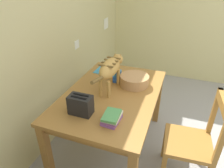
{
  "coord_description": "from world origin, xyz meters",
  "views": [
    {
      "loc": [
        -1.61,
        0.8,
        1.81
      ],
      "look_at": [
        0.05,
        1.41,
        0.82
      ],
      "focal_mm": 32.72,
      "sensor_mm": 36.0,
      "label": 1
    }
  ],
  "objects_px": {
    "toaster": "(81,105)",
    "wooden_chair_far": "(193,142)",
    "book_stack": "(112,117)",
    "coffee_mug": "(118,74)",
    "dining_table": "(112,100)",
    "cat": "(111,68)",
    "wicker_basket": "(134,80)",
    "magazine": "(105,70)",
    "saucer_bowl": "(118,78)"
  },
  "relations": [
    {
      "from": "toaster",
      "to": "wooden_chair_far",
      "type": "bearing_deg",
      "value": -73.65
    },
    {
      "from": "magazine",
      "to": "book_stack",
      "type": "height_order",
      "value": "book_stack"
    },
    {
      "from": "wicker_basket",
      "to": "coffee_mug",
      "type": "bearing_deg",
      "value": 74.44
    },
    {
      "from": "saucer_bowl",
      "to": "wooden_chair_far",
      "type": "height_order",
      "value": "wooden_chair_far"
    },
    {
      "from": "magazine",
      "to": "book_stack",
      "type": "distance_m",
      "value": 0.99
    },
    {
      "from": "cat",
      "to": "coffee_mug",
      "type": "bearing_deg",
      "value": 90.0
    },
    {
      "from": "magazine",
      "to": "wooden_chair_far",
      "type": "bearing_deg",
      "value": -116.5
    },
    {
      "from": "dining_table",
      "to": "wooden_chair_far",
      "type": "height_order",
      "value": "wooden_chair_far"
    },
    {
      "from": "book_stack",
      "to": "wooden_chair_far",
      "type": "height_order",
      "value": "wooden_chair_far"
    },
    {
      "from": "toaster",
      "to": "magazine",
      "type": "bearing_deg",
      "value": 8.5
    },
    {
      "from": "magazine",
      "to": "dining_table",
      "type": "bearing_deg",
      "value": -148.52
    },
    {
      "from": "toaster",
      "to": "coffee_mug",
      "type": "bearing_deg",
      "value": -7.49
    },
    {
      "from": "saucer_bowl",
      "to": "book_stack",
      "type": "bearing_deg",
      "value": -164.68
    },
    {
      "from": "dining_table",
      "to": "cat",
      "type": "xyz_separation_m",
      "value": [
        0.07,
        0.04,
        0.32
      ]
    },
    {
      "from": "coffee_mug",
      "to": "toaster",
      "type": "height_order",
      "value": "toaster"
    },
    {
      "from": "dining_table",
      "to": "wooden_chair_far",
      "type": "distance_m",
      "value": 0.86
    },
    {
      "from": "coffee_mug",
      "to": "toaster",
      "type": "xyz_separation_m",
      "value": [
        -0.71,
        0.09,
        0.02
      ]
    },
    {
      "from": "magazine",
      "to": "wooden_chair_far",
      "type": "xyz_separation_m",
      "value": [
        -0.6,
        -1.1,
        -0.28
      ]
    },
    {
      "from": "wicker_basket",
      "to": "toaster",
      "type": "height_order",
      "value": "toaster"
    },
    {
      "from": "saucer_bowl",
      "to": "coffee_mug",
      "type": "xyz_separation_m",
      "value": [
        0.0,
        0.0,
        0.06
      ]
    },
    {
      "from": "book_stack",
      "to": "toaster",
      "type": "distance_m",
      "value": 0.29
    },
    {
      "from": "book_stack",
      "to": "magazine",
      "type": "bearing_deg",
      "value": 25.2
    },
    {
      "from": "cat",
      "to": "coffee_mug",
      "type": "xyz_separation_m",
      "value": [
        0.22,
        -0.0,
        -0.17
      ]
    },
    {
      "from": "toaster",
      "to": "wooden_chair_far",
      "type": "distance_m",
      "value": 1.07
    },
    {
      "from": "dining_table",
      "to": "coffee_mug",
      "type": "bearing_deg",
      "value": 7.86
    },
    {
      "from": "book_stack",
      "to": "wooden_chair_far",
      "type": "relative_size",
      "value": 0.22
    },
    {
      "from": "wooden_chair_far",
      "to": "cat",
      "type": "bearing_deg",
      "value": 72.74
    },
    {
      "from": "coffee_mug",
      "to": "magazine",
      "type": "distance_m",
      "value": 0.29
    },
    {
      "from": "coffee_mug",
      "to": "magazine",
      "type": "xyz_separation_m",
      "value": [
        0.18,
        0.22,
        -0.07
      ]
    },
    {
      "from": "cat",
      "to": "wicker_basket",
      "type": "bearing_deg",
      "value": 38.25
    },
    {
      "from": "magazine",
      "to": "coffee_mug",
      "type": "bearing_deg",
      "value": -125.84
    },
    {
      "from": "cat",
      "to": "saucer_bowl",
      "type": "bearing_deg",
      "value": 90.0
    },
    {
      "from": "coffee_mug",
      "to": "book_stack",
      "type": "distance_m",
      "value": 0.75
    },
    {
      "from": "coffee_mug",
      "to": "book_stack",
      "type": "relative_size",
      "value": 0.65
    },
    {
      "from": "book_stack",
      "to": "wicker_basket",
      "type": "relative_size",
      "value": 0.66
    },
    {
      "from": "magazine",
      "to": "wicker_basket",
      "type": "relative_size",
      "value": 0.82
    },
    {
      "from": "book_stack",
      "to": "toaster",
      "type": "relative_size",
      "value": 1.02
    },
    {
      "from": "toaster",
      "to": "wooden_chair_far",
      "type": "relative_size",
      "value": 0.22
    },
    {
      "from": "dining_table",
      "to": "cat",
      "type": "distance_m",
      "value": 0.33
    },
    {
      "from": "wicker_basket",
      "to": "wooden_chair_far",
      "type": "bearing_deg",
      "value": -118.79
    },
    {
      "from": "wooden_chair_far",
      "to": "coffee_mug",
      "type": "bearing_deg",
      "value": 59.82
    },
    {
      "from": "cat",
      "to": "magazine",
      "type": "distance_m",
      "value": 0.51
    },
    {
      "from": "dining_table",
      "to": "toaster",
      "type": "bearing_deg",
      "value": 161.95
    },
    {
      "from": "cat",
      "to": "toaster",
      "type": "height_order",
      "value": "cat"
    },
    {
      "from": "magazine",
      "to": "saucer_bowl",
      "type": "bearing_deg",
      "value": -126.37
    },
    {
      "from": "cat",
      "to": "magazine",
      "type": "relative_size",
      "value": 2.79
    },
    {
      "from": "wicker_basket",
      "to": "wooden_chair_far",
      "type": "xyz_separation_m",
      "value": [
        -0.37,
        -0.66,
        -0.33
      ]
    },
    {
      "from": "book_stack",
      "to": "toaster",
      "type": "xyz_separation_m",
      "value": [
        0.01,
        0.29,
        0.05
      ]
    },
    {
      "from": "cat",
      "to": "toaster",
      "type": "distance_m",
      "value": 0.52
    },
    {
      "from": "wooden_chair_far",
      "to": "dining_table",
      "type": "bearing_deg",
      "value": 76.99
    }
  ]
}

